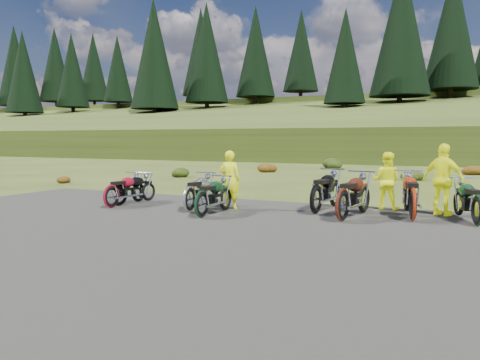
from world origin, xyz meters
The scene contains 39 objects.
ground centered at (0.00, 0.00, 0.00)m, with size 300.00×300.00×0.00m, color #324416.
gravel_pad centered at (0.00, -2.00, 0.00)m, with size 20.00×12.00×0.04m, color black.
hill_slope centered at (0.00, 50.00, 0.00)m, with size 300.00×46.00×3.00m, color #334216, non-canonical shape.
hill_plateau centered at (0.00, 110.00, 0.00)m, with size 300.00×90.00×9.17m, color #334216.
conifer_5 centered at (-105.00, 78.00, 18.16)m, with size 6.16×6.16×16.00m.
conifer_8 centered at (-87.00, 65.00, 18.57)m, with size 7.92×7.92×20.00m.
conifer_9 centered at (-81.00, 71.00, 19.26)m, with size 7.48×7.48×19.00m.
conifer_10 centered at (-75.00, 77.00, 19.16)m, with size 7.04×7.04×18.00m.
conifer_11 centered at (-69.00, 52.00, 14.47)m, with size 6.60×6.60×17.00m.
conifer_12 centered at (-63.00, 58.00, 15.17)m, with size 6.16×6.16×16.00m.
conifer_13 centered at (-57.00, 64.00, 15.86)m, with size 5.72×5.72×15.00m.
conifer_14 centered at (-51.00, 70.00, 16.55)m, with size 5.28×5.28×14.00m.
conifer_15 centered at (-45.00, 76.00, 20.16)m, with size 7.92×7.92×20.00m.
conifer_16 centered at (-39.00, 51.00, 15.28)m, with size 7.48×7.48×19.00m.
conifer_17 centered at (-33.00, 57.00, 15.97)m, with size 7.04×7.04×18.00m.
conifer_18 centered at (-27.00, 63.00, 16.66)m, with size 6.60×6.60×17.00m.
conifer_19 centered at (-21.00, 69.00, 17.36)m, with size 6.16×6.16×16.00m.
conifer_20 centered at (-15.00, 75.00, 17.65)m, with size 5.72×5.72×15.00m.
conifer_21 centered at (-9.00, 50.00, 12.56)m, with size 5.28×5.28×14.00m.
conifer_22 centered at (-3.00, 56.00, 16.77)m, with size 7.92×7.92×20.00m.
conifer_23 centered at (3.00, 62.00, 17.47)m, with size 7.48×7.48×19.00m.
shrub_0 centered at (-12.00, 6.00, 0.23)m, with size 0.77×0.77×0.45m, color #62270C.
shrub_1 centered at (-9.10, 11.30, 0.31)m, with size 1.03×1.03×0.61m, color black.
shrub_2 centered at (-6.20, 16.60, 0.38)m, with size 1.30×1.30×0.77m, color #62270C.
shrub_3 centered at (-3.30, 21.90, 0.46)m, with size 1.56×1.56×0.92m, color black.
shrub_4 centered at (-0.40, 9.20, 0.23)m, with size 0.77×0.77×0.45m, color #62270C.
shrub_5 centered at (2.50, 14.50, 0.31)m, with size 1.03×1.03×0.61m, color black.
shrub_6 centered at (5.40, 19.80, 0.38)m, with size 1.30×1.30×0.77m, color #62270C.
motorcycle_0 centered at (-4.62, 0.93, 0.00)m, with size 1.88×0.63×0.99m, color black, non-canonical shape.
motorcycle_1 centered at (-4.57, 0.51, 0.00)m, with size 1.92×0.64×1.01m, color maroon, non-canonical shape.
motorcycle_2 centered at (-1.29, 0.16, 0.00)m, with size 1.99×0.66×1.04m, color black, non-canonical shape.
motorcycle_3 centered at (-2.07, 0.84, 0.00)m, with size 2.03×0.68×1.07m, color #B9B8BE, non-canonical shape.
motorcycle_4 centered at (2.12, 1.14, 0.00)m, with size 2.31×0.77×1.21m, color #49180C, non-canonical shape.
motorcycle_5 centered at (1.21, 1.97, 0.00)m, with size 2.29×0.76×1.20m, color black, non-canonical shape.
motorcycle_6 centered at (3.69, 1.91, 0.00)m, with size 2.34×0.78×1.23m, color maroon, non-canonical shape.
motorcycle_7 centered at (5.11, 1.88, 0.00)m, with size 2.08×0.69×1.09m, color #0E3218, non-canonical shape.
person_middle centered at (-1.31, 1.80, 0.85)m, with size 0.62×0.41×1.70m, color #DBE50C.
person_right_a centered at (2.79, 3.71, 0.83)m, with size 0.80×0.63×1.65m, color #DBE50C.
person_right_b centered at (4.32, 3.17, 0.96)m, with size 1.12×0.47×1.91m, color #DBE50C.
Camera 1 is at (4.70, -10.22, 2.05)m, focal length 35.00 mm.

